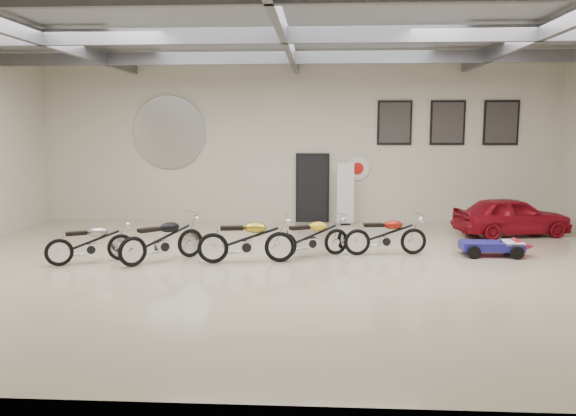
# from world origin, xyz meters

# --- Properties ---
(floor) EXTENTS (16.00, 12.00, 0.01)m
(floor) POSITION_xyz_m (0.00, 0.00, 0.00)
(floor) COLOR #B7AB8B
(floor) RESTS_ON ground
(ceiling) EXTENTS (16.00, 12.00, 0.01)m
(ceiling) POSITION_xyz_m (0.00, 0.00, 5.00)
(ceiling) COLOR gray
(ceiling) RESTS_ON back_wall
(back_wall) EXTENTS (16.00, 0.02, 5.00)m
(back_wall) POSITION_xyz_m (0.00, 6.00, 2.50)
(back_wall) COLOR beige
(back_wall) RESTS_ON floor
(ceiling_beams) EXTENTS (15.80, 11.80, 0.32)m
(ceiling_beams) POSITION_xyz_m (0.00, 0.00, 4.75)
(ceiling_beams) COLOR #53555A
(ceiling_beams) RESTS_ON ceiling
(door) EXTENTS (0.92, 0.08, 2.10)m
(door) POSITION_xyz_m (0.50, 5.95, 1.05)
(door) COLOR black
(door) RESTS_ON back_wall
(logo_plaque) EXTENTS (2.30, 0.06, 1.16)m
(logo_plaque) POSITION_xyz_m (-4.00, 5.95, 2.80)
(logo_plaque) COLOR silver
(logo_plaque) RESTS_ON back_wall
(poster_left) EXTENTS (1.05, 0.08, 1.35)m
(poster_left) POSITION_xyz_m (3.00, 5.96, 3.10)
(poster_left) COLOR black
(poster_left) RESTS_ON back_wall
(poster_mid) EXTENTS (1.05, 0.08, 1.35)m
(poster_mid) POSITION_xyz_m (4.60, 5.96, 3.10)
(poster_mid) COLOR black
(poster_mid) RESTS_ON back_wall
(poster_right) EXTENTS (1.05, 0.08, 1.35)m
(poster_right) POSITION_xyz_m (6.20, 5.96, 3.10)
(poster_right) COLOR black
(poster_right) RESTS_ON back_wall
(oil_sign) EXTENTS (0.72, 0.10, 0.72)m
(oil_sign) POSITION_xyz_m (1.90, 5.95, 1.70)
(oil_sign) COLOR white
(oil_sign) RESTS_ON back_wall
(banner_stand) EXTENTS (0.53, 0.26, 1.89)m
(banner_stand) POSITION_xyz_m (1.51, 5.50, 0.95)
(banner_stand) COLOR white
(banner_stand) RESTS_ON floor
(motorcycle_silver) EXTENTS (1.87, 1.35, 0.95)m
(motorcycle_silver) POSITION_xyz_m (-4.24, 0.14, 0.47)
(motorcycle_silver) COLOR silver
(motorcycle_silver) RESTS_ON floor
(motorcycle_black) EXTENTS (1.88, 1.84, 1.04)m
(motorcycle_black) POSITION_xyz_m (-2.72, 0.37, 0.52)
(motorcycle_black) COLOR silver
(motorcycle_black) RESTS_ON floor
(motorcycle_gold) EXTENTS (2.15, 0.93, 1.08)m
(motorcycle_gold) POSITION_xyz_m (-0.86, 0.37, 0.54)
(motorcycle_gold) COLOR silver
(motorcycle_gold) RESTS_ON floor
(motorcycle_yellow) EXTENTS (1.94, 1.36, 0.98)m
(motorcycle_yellow) POSITION_xyz_m (0.53, 1.00, 0.49)
(motorcycle_yellow) COLOR silver
(motorcycle_yellow) RESTS_ON floor
(motorcycle_red) EXTENTS (1.95, 0.83, 0.98)m
(motorcycle_red) POSITION_xyz_m (2.26, 1.34, 0.49)
(motorcycle_red) COLOR silver
(motorcycle_red) RESTS_ON floor
(go_kart) EXTENTS (1.69, 0.76, 0.61)m
(go_kart) POSITION_xyz_m (4.82, 1.36, 0.31)
(go_kart) COLOR navy
(go_kart) RESTS_ON floor
(vintage_car) EXTENTS (1.87, 3.32, 1.07)m
(vintage_car) POSITION_xyz_m (6.00, 4.00, 0.53)
(vintage_car) COLOR maroon
(vintage_car) RESTS_ON floor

